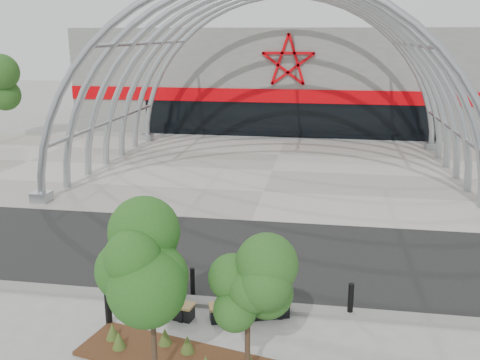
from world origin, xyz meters
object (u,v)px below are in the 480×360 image
object	(u,v)px
street_tree_1	(248,281)
street_tree_0	(151,272)
bench_0	(159,307)
bench_1	(250,311)
bollard_2	(172,292)

from	to	relation	value
street_tree_1	street_tree_0	bearing A→B (deg)	-173.94
bench_0	bench_1	bearing A→B (deg)	4.19
bench_0	bench_1	distance (m)	2.55
bench_1	street_tree_1	bearing A→B (deg)	-82.70
street_tree_0	bench_1	bearing A→B (deg)	62.65
street_tree_1	bollard_2	xyz separation A→B (m)	(-2.68, 3.27, -2.14)
street_tree_0	bench_1	distance (m)	4.40
street_tree_1	bench_1	world-z (taller)	street_tree_1
bollard_2	bench_0	bearing A→B (deg)	-116.88
street_tree_0	bollard_2	distance (m)	4.23
street_tree_1	bollard_2	distance (m)	4.74
street_tree_0	bollard_2	size ratio (longest dim) A/B	4.31
bench_0	street_tree_0	bearing A→B (deg)	-73.65
bench_0	bench_1	size ratio (longest dim) A/B	0.95
street_tree_1	bollard_2	size ratio (longest dim) A/B	4.05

